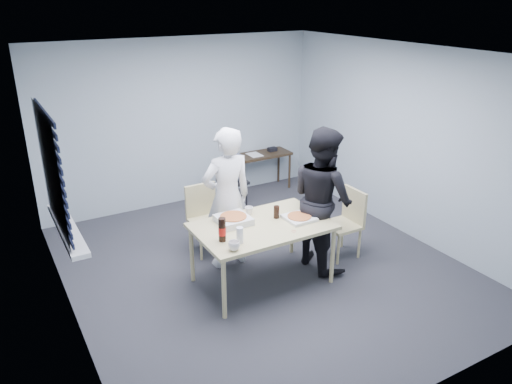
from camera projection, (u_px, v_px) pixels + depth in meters
room at (56, 180)px, 5.03m from camera, size 5.00×5.00×5.00m
dining_table at (262, 229)px, 5.69m from camera, size 1.53×0.97×0.74m
chair_far at (204, 214)px, 6.51m from camera, size 0.42×0.42×0.89m
chair_right at (347, 218)px, 6.38m from camera, size 0.42×0.42×0.89m
person_white at (227, 198)px, 6.02m from camera, size 0.65×0.42×1.77m
person_black at (322, 198)px, 6.02m from camera, size 0.47×0.86×1.77m
side_table at (262, 158)px, 8.49m from camera, size 0.98×0.43×0.65m
stool at (233, 187)px, 7.63m from camera, size 0.39×0.39×0.54m
backpack at (233, 168)px, 7.51m from camera, size 0.28×0.21×0.39m
pizza_box_a at (233, 219)px, 5.70m from camera, size 0.36×0.36×0.09m
pizza_box_b at (299, 218)px, 5.79m from camera, size 0.32×0.32×0.05m
mug_a at (234, 246)px, 5.10m from camera, size 0.17×0.17×0.10m
mug_b at (249, 211)px, 5.91m from camera, size 0.10×0.10×0.09m
cola_glass at (276, 212)px, 5.81m from camera, size 0.07×0.07×0.15m
soda_bottle at (222, 230)px, 5.25m from camera, size 0.08×0.08×0.26m
plastic_cups at (240, 235)px, 5.23m from camera, size 0.10×0.10×0.18m
rubber_band at (294, 231)px, 5.51m from camera, size 0.06×0.06×0.00m
papers at (255, 155)px, 8.39m from camera, size 0.26×0.32×0.00m
black_box at (272, 149)px, 8.58m from camera, size 0.16×0.12×0.06m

